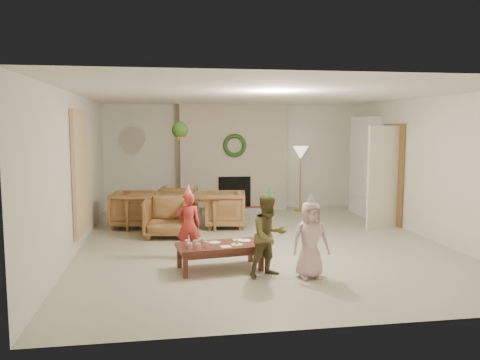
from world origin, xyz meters
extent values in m
plane|color=#B7B29E|center=(0.00, 0.00, 0.00)|extent=(7.00, 7.00, 0.00)
plane|color=white|center=(0.00, 0.00, 2.50)|extent=(7.00, 7.00, 0.00)
plane|color=silver|center=(0.00, 3.50, 1.25)|extent=(7.00, 0.00, 7.00)
plane|color=silver|center=(0.00, -3.50, 1.25)|extent=(7.00, 0.00, 7.00)
plane|color=silver|center=(-3.00, 0.00, 1.25)|extent=(0.00, 7.00, 7.00)
plane|color=silver|center=(3.00, 0.00, 1.25)|extent=(0.00, 7.00, 7.00)
cube|color=#5B1E18|center=(0.00, 3.30, 1.25)|extent=(2.50, 0.40, 2.50)
cube|color=maroon|center=(0.00, 2.95, 0.06)|extent=(1.60, 0.30, 0.12)
cube|color=black|center=(0.00, 3.12, 0.45)|extent=(0.75, 0.12, 0.75)
torus|color=#1C4118|center=(0.00, 3.07, 1.55)|extent=(0.54, 0.10, 0.54)
cylinder|color=gold|center=(1.55, 3.00, 0.02)|extent=(0.28, 0.28, 0.03)
cylinder|color=gold|center=(1.55, 3.00, 0.71)|extent=(0.03, 0.03, 1.37)
cone|color=beige|center=(1.55, 3.00, 1.37)|extent=(0.37, 0.37, 0.31)
cube|color=white|center=(2.84, 2.30, 1.10)|extent=(0.30, 1.00, 2.20)
cube|color=white|center=(2.82, 2.30, 0.45)|extent=(0.30, 0.92, 0.03)
cube|color=white|center=(2.82, 2.30, 0.85)|extent=(0.30, 0.92, 0.03)
cube|color=white|center=(2.82, 2.30, 1.25)|extent=(0.30, 0.92, 0.03)
cube|color=white|center=(2.82, 2.30, 1.65)|extent=(0.30, 0.92, 0.03)
cube|color=maroon|center=(2.80, 2.15, 0.59)|extent=(0.20, 0.40, 0.24)
cube|color=#2A4A9C|center=(2.80, 2.35, 0.99)|extent=(0.20, 0.44, 0.24)
cube|color=#B07425|center=(2.80, 2.20, 1.38)|extent=(0.20, 0.36, 0.22)
cube|color=brown|center=(2.96, 1.20, 1.02)|extent=(0.05, 0.86, 2.04)
cube|color=beige|center=(2.58, 0.82, 1.00)|extent=(0.77, 0.32, 2.00)
cube|color=beige|center=(-2.96, 0.20, 1.25)|extent=(0.06, 1.20, 2.00)
imported|color=brown|center=(-1.44, 1.56, 0.32)|extent=(1.98, 1.30, 0.65)
imported|color=brown|center=(-1.57, 0.76, 0.36)|extent=(0.88, 0.90, 0.72)
imported|color=brown|center=(-1.32, 2.36, 0.36)|extent=(0.88, 0.90, 0.72)
imported|color=brown|center=(-2.24, 1.68, 0.36)|extent=(0.90, 0.88, 0.72)
imported|color=brown|center=(-0.44, 1.40, 0.36)|extent=(0.90, 0.88, 0.72)
cylinder|color=tan|center=(-1.30, 1.50, 2.15)|extent=(0.01, 0.01, 0.70)
cylinder|color=#A45535|center=(-1.30, 1.50, 1.80)|extent=(0.16, 0.16, 0.12)
sphere|color=#264517|center=(-1.30, 1.50, 1.92)|extent=(0.32, 0.32, 0.32)
cube|color=#55281C|center=(-0.87, -1.38, 0.33)|extent=(1.23, 0.74, 0.05)
cube|color=#55281C|center=(-0.87, -1.38, 0.27)|extent=(1.13, 0.63, 0.07)
cube|color=#55281C|center=(-1.36, -1.69, 0.15)|extent=(0.07, 0.07, 0.30)
cube|color=#55281C|center=(-0.31, -1.54, 0.15)|extent=(0.07, 0.07, 0.30)
cube|color=#55281C|center=(-1.43, -1.22, 0.15)|extent=(0.07, 0.07, 0.30)
cube|color=#55281C|center=(-0.38, -1.07, 0.15)|extent=(0.07, 0.07, 0.30)
cylinder|color=silver|center=(-1.29, -1.57, 0.40)|extent=(0.07, 0.07, 0.08)
cylinder|color=silver|center=(-1.32, -1.40, 0.40)|extent=(0.07, 0.07, 0.08)
cylinder|color=silver|center=(-1.18, -1.60, 0.40)|extent=(0.07, 0.07, 0.08)
cylinder|color=silver|center=(-1.21, -1.43, 0.40)|extent=(0.07, 0.07, 0.08)
cylinder|color=silver|center=(-1.07, -1.51, 0.40)|extent=(0.07, 0.07, 0.08)
cylinder|color=silver|center=(-1.09, -1.34, 0.40)|extent=(0.07, 0.07, 0.08)
cylinder|color=white|center=(-0.93, -1.28, 0.36)|extent=(0.18, 0.18, 0.01)
cylinder|color=white|center=(-0.64, -1.44, 0.36)|extent=(0.18, 0.18, 0.01)
cylinder|color=white|center=(-0.48, -1.23, 0.36)|extent=(0.18, 0.18, 0.01)
sphere|color=tan|center=(-0.64, -1.44, 0.40)|extent=(0.07, 0.07, 0.06)
cube|color=#F7B6B7|center=(-0.80, -1.53, 0.36)|extent=(0.15, 0.15, 0.01)
cube|color=#F7B6B7|center=(-0.58, -1.18, 0.36)|extent=(0.15, 0.15, 0.01)
imported|color=#B72E27|center=(-1.26, -0.73, 0.50)|extent=(0.38, 0.26, 1.01)
cone|color=gold|center=(-1.26, -0.73, 1.05)|extent=(0.17, 0.17, 0.19)
imported|color=brown|center=(-0.26, -1.78, 0.55)|extent=(0.65, 0.59, 1.10)
cone|color=#4CB163|center=(-0.26, -1.78, 1.14)|extent=(0.13, 0.13, 0.18)
imported|color=#D2A8AD|center=(0.27, -1.92, 0.51)|extent=(0.50, 0.33, 1.02)
cone|color=#B1B0B7|center=(0.27, -1.92, 1.06)|extent=(0.15, 0.15, 0.18)
camera|label=1|loc=(-1.61, -7.85, 1.98)|focal=35.86mm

